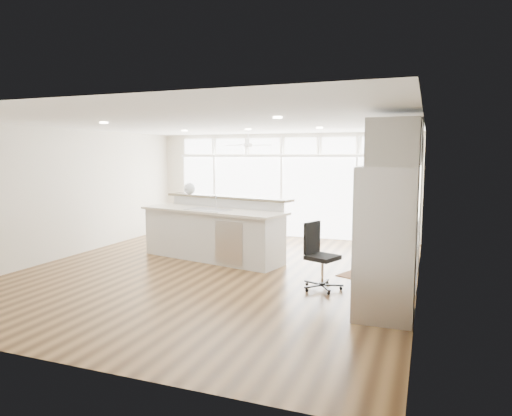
% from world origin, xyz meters
% --- Properties ---
extents(floor, '(7.00, 8.00, 0.02)m').
position_xyz_m(floor, '(0.00, 0.00, -0.01)').
color(floor, '#472D16').
rests_on(floor, ground).
extents(ceiling, '(7.00, 8.00, 0.02)m').
position_xyz_m(ceiling, '(0.00, 0.00, 2.70)').
color(ceiling, white).
rests_on(ceiling, wall_back).
extents(wall_back, '(7.00, 0.04, 2.70)m').
position_xyz_m(wall_back, '(0.00, 4.00, 1.35)').
color(wall_back, beige).
rests_on(wall_back, floor).
extents(wall_front, '(7.00, 0.04, 2.70)m').
position_xyz_m(wall_front, '(0.00, -4.00, 1.35)').
color(wall_front, beige).
rests_on(wall_front, floor).
extents(wall_left, '(0.04, 8.00, 2.70)m').
position_xyz_m(wall_left, '(-3.50, 0.00, 1.35)').
color(wall_left, beige).
rests_on(wall_left, floor).
extents(wall_right, '(0.04, 8.00, 2.70)m').
position_xyz_m(wall_right, '(3.50, 0.00, 1.35)').
color(wall_right, beige).
rests_on(wall_right, floor).
extents(glass_wall, '(5.80, 0.06, 2.08)m').
position_xyz_m(glass_wall, '(0.00, 3.94, 1.05)').
color(glass_wall, white).
rests_on(glass_wall, wall_back).
extents(transom_row, '(5.90, 0.06, 0.40)m').
position_xyz_m(transom_row, '(0.00, 3.94, 2.38)').
color(transom_row, white).
rests_on(transom_row, wall_back).
extents(desk_window, '(0.04, 0.85, 0.85)m').
position_xyz_m(desk_window, '(3.46, 0.30, 1.55)').
color(desk_window, white).
rests_on(desk_window, wall_right).
extents(ceiling_fan, '(1.16, 1.16, 0.32)m').
position_xyz_m(ceiling_fan, '(-0.50, 2.80, 2.48)').
color(ceiling_fan, white).
rests_on(ceiling_fan, ceiling).
extents(recessed_lights, '(3.40, 3.00, 0.02)m').
position_xyz_m(recessed_lights, '(0.00, 0.20, 2.68)').
color(recessed_lights, beige).
rests_on(recessed_lights, ceiling).
extents(oven_cabinet, '(0.64, 1.20, 2.50)m').
position_xyz_m(oven_cabinet, '(3.17, 1.80, 1.25)').
color(oven_cabinet, silver).
rests_on(oven_cabinet, floor).
extents(desk_nook, '(0.72, 1.30, 0.76)m').
position_xyz_m(desk_nook, '(3.13, 0.30, 0.38)').
color(desk_nook, silver).
rests_on(desk_nook, floor).
extents(upper_cabinets, '(0.64, 1.30, 0.64)m').
position_xyz_m(upper_cabinets, '(3.17, 0.30, 2.35)').
color(upper_cabinets, silver).
rests_on(upper_cabinets, wall_right).
extents(refrigerator, '(0.76, 0.90, 2.00)m').
position_xyz_m(refrigerator, '(3.11, -1.35, 1.00)').
color(refrigerator, silver).
rests_on(refrigerator, floor).
extents(fridge_cabinet, '(0.64, 0.90, 0.60)m').
position_xyz_m(fridge_cabinet, '(3.17, -1.35, 2.30)').
color(fridge_cabinet, silver).
rests_on(fridge_cabinet, wall_right).
extents(framed_photos, '(0.06, 0.22, 0.80)m').
position_xyz_m(framed_photos, '(3.46, 0.92, 1.40)').
color(framed_photos, black).
rests_on(framed_photos, wall_right).
extents(kitchen_island, '(3.40, 1.88, 1.27)m').
position_xyz_m(kitchen_island, '(-0.53, 0.86, 0.64)').
color(kitchen_island, silver).
rests_on(kitchen_island, floor).
extents(rug, '(0.99, 0.87, 0.01)m').
position_xyz_m(rug, '(2.61, 0.55, 0.01)').
color(rug, '#3C2113').
rests_on(rug, floor).
extents(office_chair, '(0.70, 0.68, 1.07)m').
position_xyz_m(office_chair, '(2.07, -0.45, 0.53)').
color(office_chair, black).
rests_on(office_chair, floor).
extents(fishbowl, '(0.29, 0.29, 0.26)m').
position_xyz_m(fishbowl, '(-1.37, 1.46, 1.40)').
color(fishbowl, silver).
rests_on(fishbowl, kitchen_island).
extents(monitor, '(0.08, 0.44, 0.37)m').
position_xyz_m(monitor, '(3.05, 0.30, 0.94)').
color(monitor, black).
rests_on(monitor, desk_nook).
extents(keyboard, '(0.13, 0.34, 0.02)m').
position_xyz_m(keyboard, '(2.88, 0.30, 0.77)').
color(keyboard, silver).
rests_on(keyboard, desk_nook).
extents(potted_plant, '(0.28, 0.31, 0.24)m').
position_xyz_m(potted_plant, '(3.17, 1.80, 2.62)').
color(potted_plant, '#335524').
rests_on(potted_plant, oven_cabinet).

